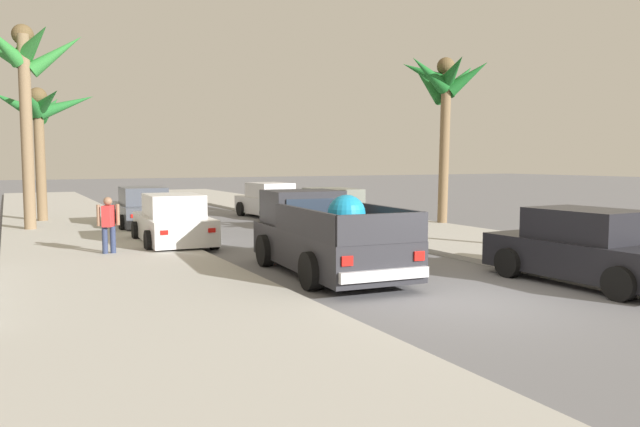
{
  "coord_description": "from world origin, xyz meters",
  "views": [
    {
      "loc": [
        -7.41,
        -8.38,
        2.53
      ],
      "look_at": [
        -0.45,
        5.07,
        1.2
      ],
      "focal_mm": 33.98,
      "sensor_mm": 36.0,
      "label": 1
    }
  ],
  "objects_px": {
    "palm_tree_left_fore": "(24,68)",
    "car_right_near": "(334,212)",
    "palm_tree_right_fore": "(41,113)",
    "car_left_mid": "(143,209)",
    "pickup_truck": "(325,237)",
    "pedestrian": "(108,223)",
    "car_left_near": "(588,249)",
    "car_left_far": "(173,222)",
    "car_right_mid": "(271,201)",
    "palm_tree_left_mid": "(443,88)"
  },
  "relations": [
    {
      "from": "pickup_truck",
      "to": "palm_tree_left_mid",
      "type": "bearing_deg",
      "value": 37.75
    },
    {
      "from": "car_left_mid",
      "to": "palm_tree_left_fore",
      "type": "bearing_deg",
      "value": 177.42
    },
    {
      "from": "palm_tree_left_mid",
      "to": "pedestrian",
      "type": "relative_size",
      "value": 4.07
    },
    {
      "from": "car_left_far",
      "to": "palm_tree_left_fore",
      "type": "bearing_deg",
      "value": 123.86
    },
    {
      "from": "pickup_truck",
      "to": "palm_tree_left_fore",
      "type": "height_order",
      "value": "palm_tree_left_fore"
    },
    {
      "from": "car_right_near",
      "to": "pedestrian",
      "type": "distance_m",
      "value": 8.42
    },
    {
      "from": "car_left_mid",
      "to": "palm_tree_right_fore",
      "type": "height_order",
      "value": "palm_tree_right_fore"
    },
    {
      "from": "palm_tree_right_fore",
      "to": "car_right_mid",
      "type": "bearing_deg",
      "value": -11.21
    },
    {
      "from": "car_left_far",
      "to": "car_right_near",
      "type": "bearing_deg",
      "value": 9.31
    },
    {
      "from": "pickup_truck",
      "to": "palm_tree_right_fore",
      "type": "bearing_deg",
      "value": 108.66
    },
    {
      "from": "car_right_near",
      "to": "car_left_mid",
      "type": "relative_size",
      "value": 1.01
    },
    {
      "from": "car_left_far",
      "to": "palm_tree_left_fore",
      "type": "height_order",
      "value": "palm_tree_left_fore"
    },
    {
      "from": "car_left_near",
      "to": "palm_tree_left_fore",
      "type": "distance_m",
      "value": 18.62
    },
    {
      "from": "car_right_mid",
      "to": "pickup_truck",
      "type": "bearing_deg",
      "value": -107.58
    },
    {
      "from": "car_left_mid",
      "to": "car_left_near",
      "type": "bearing_deg",
      "value": -67.78
    },
    {
      "from": "car_left_near",
      "to": "car_right_near",
      "type": "distance_m",
      "value": 10.48
    },
    {
      "from": "car_right_near",
      "to": "pedestrian",
      "type": "height_order",
      "value": "pedestrian"
    },
    {
      "from": "car_left_mid",
      "to": "palm_tree_right_fore",
      "type": "relative_size",
      "value": 0.79
    },
    {
      "from": "pickup_truck",
      "to": "pedestrian",
      "type": "distance_m",
      "value": 5.97
    },
    {
      "from": "car_left_mid",
      "to": "car_left_far",
      "type": "xyz_separation_m",
      "value": [
        -0.16,
        -5.3,
        0.0
      ]
    },
    {
      "from": "palm_tree_left_mid",
      "to": "palm_tree_left_fore",
      "type": "bearing_deg",
      "value": 161.73
    },
    {
      "from": "palm_tree_left_fore",
      "to": "pickup_truck",
      "type": "bearing_deg",
      "value": -63.75
    },
    {
      "from": "car_left_near",
      "to": "car_left_mid",
      "type": "distance_m",
      "value": 15.99
    },
    {
      "from": "car_left_mid",
      "to": "palm_tree_left_mid",
      "type": "height_order",
      "value": "palm_tree_left_mid"
    },
    {
      "from": "car_right_near",
      "to": "palm_tree_left_mid",
      "type": "relative_size",
      "value": 0.67
    },
    {
      "from": "pickup_truck",
      "to": "pedestrian",
      "type": "relative_size",
      "value": 3.36
    },
    {
      "from": "car_left_far",
      "to": "pedestrian",
      "type": "bearing_deg",
      "value": -143.24
    },
    {
      "from": "car_left_far",
      "to": "pedestrian",
      "type": "relative_size",
      "value": 2.72
    },
    {
      "from": "palm_tree_right_fore",
      "to": "car_left_mid",
      "type": "bearing_deg",
      "value": -48.01
    },
    {
      "from": "car_right_near",
      "to": "car_left_mid",
      "type": "bearing_deg",
      "value": 143.41
    },
    {
      "from": "car_left_far",
      "to": "pedestrian",
      "type": "height_order",
      "value": "pedestrian"
    },
    {
      "from": "palm_tree_left_fore",
      "to": "car_right_near",
      "type": "bearing_deg",
      "value": -24.97
    },
    {
      "from": "pedestrian",
      "to": "car_right_mid",
      "type": "bearing_deg",
      "value": 46.54
    },
    {
      "from": "palm_tree_left_fore",
      "to": "palm_tree_left_mid",
      "type": "distance_m",
      "value": 15.06
    },
    {
      "from": "pickup_truck",
      "to": "palm_tree_right_fore",
      "type": "xyz_separation_m",
      "value": [
        -5.0,
        14.81,
        3.63
      ]
    },
    {
      "from": "pickup_truck",
      "to": "palm_tree_left_mid",
      "type": "xyz_separation_m",
      "value": [
        8.66,
        6.71,
        4.5
      ]
    },
    {
      "from": "palm_tree_left_fore",
      "to": "pedestrian",
      "type": "xyz_separation_m",
      "value": [
        1.62,
        -7.01,
        -4.79
      ]
    },
    {
      "from": "car_left_mid",
      "to": "palm_tree_left_fore",
      "type": "relative_size",
      "value": 0.6
    },
    {
      "from": "pickup_truck",
      "to": "car_left_near",
      "type": "xyz_separation_m",
      "value": [
        4.24,
        -3.55,
        -0.09
      ]
    },
    {
      "from": "palm_tree_left_mid",
      "to": "car_right_mid",
      "type": "bearing_deg",
      "value": 125.82
    },
    {
      "from": "car_left_far",
      "to": "palm_tree_right_fore",
      "type": "distance_m",
      "value": 10.07
    },
    {
      "from": "car_left_far",
      "to": "pedestrian",
      "type": "distance_m",
      "value": 2.57
    },
    {
      "from": "car_left_mid",
      "to": "pedestrian",
      "type": "xyz_separation_m",
      "value": [
        -2.21,
        -6.84,
        0.2
      ]
    },
    {
      "from": "car_right_mid",
      "to": "palm_tree_left_mid",
      "type": "distance_m",
      "value": 9.02
    },
    {
      "from": "car_left_near",
      "to": "car_right_mid",
      "type": "relative_size",
      "value": 1.0
    },
    {
      "from": "car_right_near",
      "to": "car_left_mid",
      "type": "height_order",
      "value": "same"
    },
    {
      "from": "palm_tree_left_mid",
      "to": "car_left_far",
      "type": "bearing_deg",
      "value": -175.93
    },
    {
      "from": "car_right_near",
      "to": "car_right_mid",
      "type": "distance_m",
      "value": 6.07
    },
    {
      "from": "car_right_mid",
      "to": "palm_tree_left_fore",
      "type": "xyz_separation_m",
      "value": [
        -9.75,
        -1.57,
        4.99
      ]
    },
    {
      "from": "car_left_mid",
      "to": "car_right_mid",
      "type": "relative_size",
      "value": 1.0
    }
  ]
}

